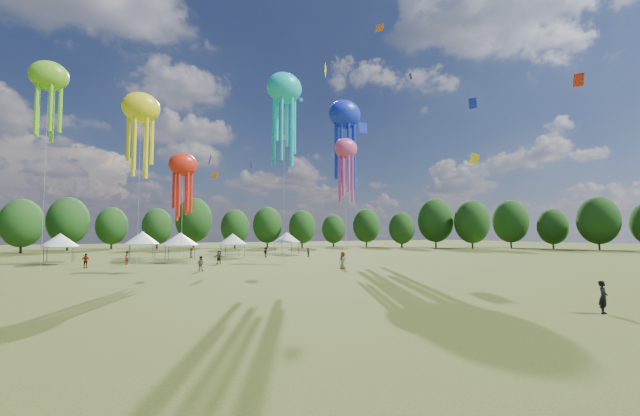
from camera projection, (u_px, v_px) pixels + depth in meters
name	position (u px, v px, depth m)	size (l,w,h in m)	color
ground	(497.00, 327.00, 17.49)	(300.00, 300.00, 0.00)	#384416
observer_main	(603.00, 297.00, 20.28)	(0.61, 0.40, 1.67)	black
spectator_near	(201.00, 264.00, 42.47)	(0.77, 0.60, 1.59)	gray
spectators_far	(237.00, 256.00, 55.46)	(32.64, 28.66, 1.90)	gray
festival_tents	(190.00, 238.00, 64.07)	(40.78, 12.19, 4.26)	#47474C
show_kites	(278.00, 126.00, 59.21)	(48.77, 22.82, 28.24)	yellow
small_kites	(243.00, 45.00, 55.05)	(71.25, 55.08, 38.90)	yellow
treeline	(182.00, 219.00, 71.29)	(201.57, 95.24, 13.43)	#38281C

